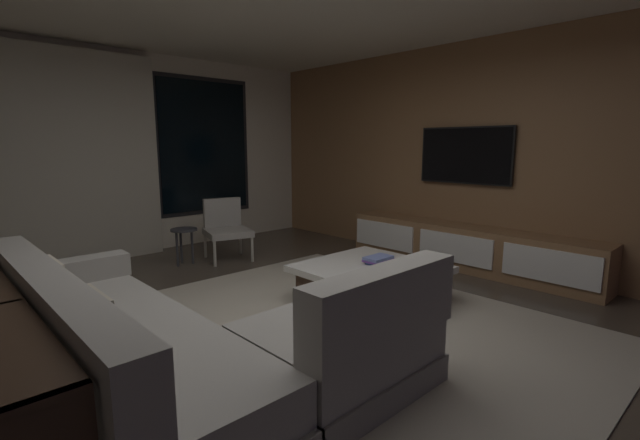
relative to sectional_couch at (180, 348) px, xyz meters
name	(u,v)px	position (x,y,z in m)	size (l,w,h in m)	color
floor	(292,339)	(0.96, 0.12, -0.29)	(9.20, 9.20, 0.00)	#473D33
back_wall_with_window	(109,155)	(0.90, 3.74, 1.05)	(6.60, 0.30, 2.70)	beige
media_wall	(489,156)	(4.02, 0.12, 1.06)	(0.12, 7.80, 2.70)	#8E6642
area_rug	(334,330)	(1.31, 0.02, -0.28)	(3.20, 3.80, 0.01)	#ADA391
sectional_couch	(180,348)	(0.00, 0.00, 0.00)	(1.98, 2.50, 0.82)	gray
coffee_table	(371,283)	(2.01, 0.23, -0.10)	(1.16, 1.16, 0.36)	#39271B
book_stack_on_coffee_table	(378,260)	(2.12, 0.23, 0.11)	(0.28, 0.19, 0.07)	#3C73B3
accent_chair_near_window	(226,226)	(1.92, 2.62, 0.14)	(0.67, 0.69, 0.78)	#B2ADA0
side_stool	(184,235)	(1.36, 2.68, 0.08)	(0.32, 0.32, 0.46)	#333338
media_console	(468,249)	(3.73, 0.17, -0.04)	(0.46, 3.10, 0.52)	#8E6642
mounted_tv	(465,155)	(3.91, 0.37, 1.06)	(0.05, 1.19, 0.69)	black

